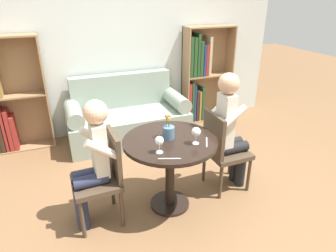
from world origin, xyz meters
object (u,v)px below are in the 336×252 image
object	(u,v)px
bookshelf_left	(6,100)
wine_glass_right	(196,132)
couch	(127,119)
person_left	(92,161)
bookshelf_right	(201,76)
chair_left	(103,175)
person_right	(230,129)
chair_right	(222,148)
wine_glass_left	(159,141)
flower_vase	(169,130)

from	to	relation	value
bookshelf_left	wine_glass_right	distance (m)	2.74
couch	person_left	distance (m)	1.82
bookshelf_right	chair_left	size ratio (longest dim) A/B	1.71
bookshelf_left	wine_glass_right	size ratio (longest dim) A/B	9.55
person_right	bookshelf_left	bearing A→B (deg)	49.80
chair_right	wine_glass_left	world-z (taller)	wine_glass_left
couch	bookshelf_right	world-z (taller)	bookshelf_right
bookshelf_right	flower_vase	bearing A→B (deg)	-124.84
couch	person_left	xyz separation A→B (m)	(-0.73, -1.63, 0.35)
wine_glass_right	chair_left	bearing A→B (deg)	165.87
chair_right	person_right	xyz separation A→B (m)	(0.08, 0.00, 0.21)
wine_glass_left	flower_vase	distance (m)	0.29
bookshelf_right	person_left	bearing A→B (deg)	-137.28
bookshelf_left	chair_left	distance (m)	2.12
wine_glass_left	couch	bearing A→B (deg)	84.64
chair_right	wine_glass_left	bearing A→B (deg)	107.66
couch	chair_right	distance (m)	1.72
chair_right	person_left	world-z (taller)	person_left
chair_right	person_right	world-z (taller)	person_right
couch	bookshelf_right	xyz separation A→B (m)	(1.33, 0.26, 0.45)
person_left	couch	bearing A→B (deg)	154.17
bookshelf_left	person_right	xyz separation A→B (m)	(2.28, -1.85, -0.00)
couch	person_right	bearing A→B (deg)	-65.56
couch	chair_right	world-z (taller)	couch
chair_left	wine_glass_left	xyz separation A→B (m)	(0.46, -0.24, 0.37)
bookshelf_left	wine_glass_left	bearing A→B (deg)	-57.05
couch	flower_vase	distance (m)	1.72
wine_glass_left	wine_glass_right	bearing A→B (deg)	5.13
couch	bookshelf_right	size ratio (longest dim) A/B	1.11
bookshelf_left	chair_right	world-z (taller)	bookshelf_left
wine_glass_right	flower_vase	bearing A→B (deg)	133.91
chair_left	person_right	xyz separation A→B (m)	(1.36, 0.04, 0.21)
chair_right	couch	bearing A→B (deg)	20.77
person_left	wine_glass_left	world-z (taller)	person_left
person_right	wine_glass_left	size ratio (longest dim) A/B	8.55
bookshelf_right	wine_glass_left	distance (m)	2.61
chair_left	wine_glass_left	size ratio (longest dim) A/B	5.85
bookshelf_left	couch	bearing A→B (deg)	-9.67
bookshelf_right	person_left	world-z (taller)	bookshelf_right
bookshelf_right	wine_glass_left	size ratio (longest dim) A/B	10.01
bookshelf_right	flower_vase	xyz separation A→B (m)	(-1.32, -1.90, 0.07)
chair_left	flower_vase	size ratio (longest dim) A/B	3.66
bookshelf_left	chair_left	size ratio (longest dim) A/B	1.71
chair_right	bookshelf_left	bearing A→B (deg)	48.70
chair_left	person_right	world-z (taller)	person_right
chair_left	person_right	distance (m)	1.38
person_left	person_right	bearing A→B (deg)	89.84
chair_right	person_right	size ratio (longest dim) A/B	0.69
chair_right	person_right	distance (m)	0.23
wine_glass_left	wine_glass_right	size ratio (longest dim) A/B	0.95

